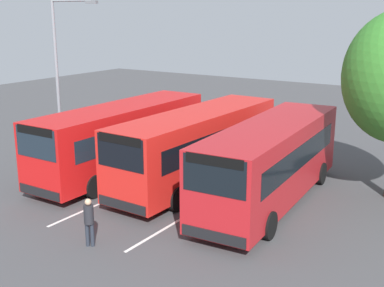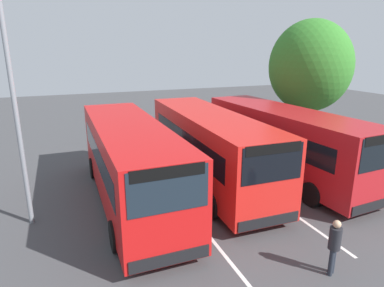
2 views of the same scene
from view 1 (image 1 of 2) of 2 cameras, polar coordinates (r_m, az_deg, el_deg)
ground_plane at (r=22.32m, az=0.43°, el=-4.45°), size 68.10×68.10×0.00m
bus_far_left at (r=23.37m, az=-8.02°, el=0.77°), size 9.97×2.60×3.19m
bus_center_left at (r=21.76m, az=0.64°, el=-0.12°), size 10.03×2.79×3.19m
bus_center_right at (r=19.72m, az=9.01°, el=-1.88°), size 10.09×3.04×3.19m
pedestrian at (r=16.46m, az=-11.67°, el=-8.39°), size 0.43×0.43×1.62m
street_lamp at (r=24.99m, az=-14.74°, el=7.93°), size 0.55×2.58×7.96m
lane_stripe_outer_left at (r=23.27m, az=-3.27°, el=-3.65°), size 13.78×0.23×0.01m
lane_stripe_inner_left at (r=21.48m, az=4.45°, el=-5.27°), size 13.78×0.23×0.01m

